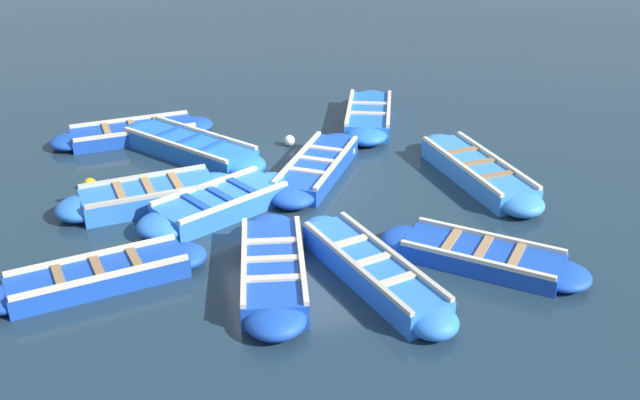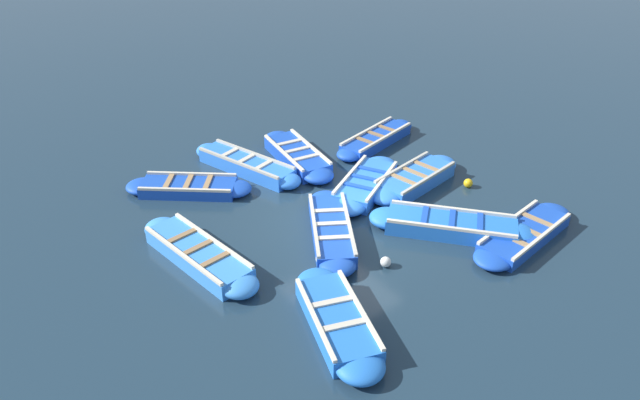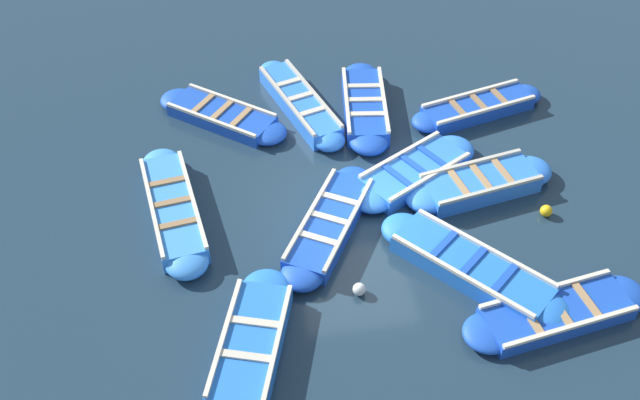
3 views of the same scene
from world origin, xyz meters
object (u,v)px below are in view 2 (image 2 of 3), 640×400
Objects in this scene: boat_inner_gap at (189,187)px; buoy_yellow_far at (468,183)px; boat_broadside at (337,321)px; buoy_white_drifting at (323,259)px; boat_stern_in at (524,235)px; boat_tucked at (451,226)px; boat_mid_row at (331,230)px; boat_alongside at (376,139)px; boat_near_quay at (365,184)px; boat_drifting at (297,156)px; boat_bow_out at (198,255)px; boat_outer_right at (415,179)px; buoy_orange_near at (386,262)px; boat_outer_left at (246,165)px.

boat_inner_gap is 7.58m from buoy_yellow_far.
boat_broadside reaches higher than buoy_white_drifting.
boat_tucked is at bearing 134.22° from boat_stern_in.
boat_tucked reaches higher than boat_mid_row.
boat_mid_row is 5.23m from boat_alongside.
boat_near_quay reaches higher than boat_mid_row.
boat_near_quay is 2.52m from boat_drifting.
boat_bow_out reaches higher than boat_stern_in.
boat_mid_row is 1.02× the size of boat_outer_right.
boat_drifting is 14.65× the size of buoy_orange_near.
boat_broadside is at bearing -124.11° from boat_mid_row.
buoy_yellow_far is (4.44, -0.25, -0.05)m from boat_mid_row.
boat_tucked is 1.01× the size of boat_broadside.
boat_mid_row is at bearing -16.27° from boat_bow_out.
boat_broadside is 3.76m from boat_bow_out.
boat_near_quay is 5.46m from boat_broadside.
boat_outer_right reaches higher than buoy_yellow_far.
buoy_white_drifting is (1.06, -4.70, 0.00)m from boat_inner_gap.
boat_outer_right is at bearing -45.09° from boat_outer_left.
buoy_yellow_far is at bearing 18.86° from buoy_orange_near.
boat_drifting reaches higher than buoy_white_drifting.
buoy_yellow_far is (0.79, 2.53, -0.03)m from boat_stern_in.
buoy_white_drifting is at bearing 141.95° from buoy_orange_near.
boat_outer_right reaches higher than boat_mid_row.
boat_mid_row reaches higher than buoy_orange_near.
boat_inner_gap is 0.89× the size of boat_drifting.
boat_drifting is at bearing 31.69° from boat_bow_out.
boat_near_quay is at bearing 31.14° from boat_mid_row.
boat_outer_left is 4.35m from boat_bow_out.
boat_bow_out is (-1.16, -3.01, 0.05)m from boat_inner_gap.
boat_bow_out reaches higher than boat_drifting.
boat_stern_in is 4.32m from boat_near_quay.
boat_mid_row is at bearing 43.93° from buoy_white_drifting.
boat_alongside is 14.35× the size of buoy_orange_near.
buoy_orange_near is 0.79× the size of buoy_white_drifting.
boat_broadside is at bearing -104.72° from boat_outer_left.
buoy_orange_near is at bearing 161.80° from boat_stern_in.
boat_tucked is at bearing 3.15° from buoy_orange_near.
boat_near_quay is 10.82× the size of buoy_white_drifting.
boat_outer_right is 1.46m from buoy_yellow_far.
buoy_white_drifting is at bearing 62.50° from boat_broadside.
boat_outer_left is 6.20m from buoy_yellow_far.
boat_inner_gap is 0.91× the size of boat_alongside.
boat_bow_out is 2.80m from buoy_white_drifting.
boat_tucked is 4.39m from boat_broadside.
boat_outer_left is at bearing 118.43° from boat_stern_in.
boat_mid_row is 3.20m from boat_broadside.
boat_inner_gap is at bearing 146.74° from buoy_yellow_far.
boat_tucked reaches higher than boat_broadside.
boat_broadside reaches higher than boat_mid_row.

